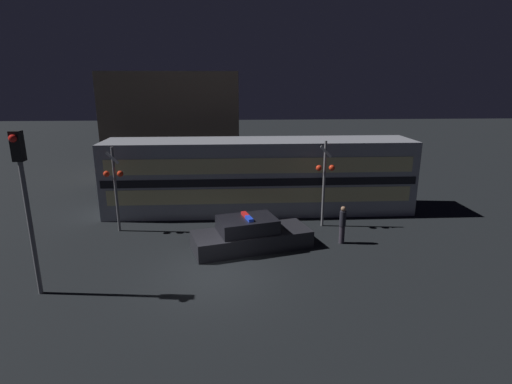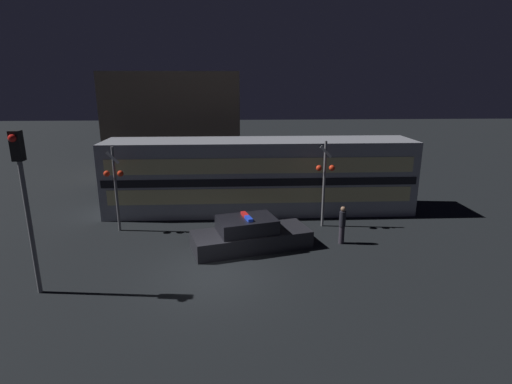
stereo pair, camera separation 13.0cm
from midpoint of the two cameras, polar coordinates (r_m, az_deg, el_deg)
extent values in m
plane|color=black|center=(14.60, -5.88, -11.82)|extent=(120.00, 120.00, 0.00)
cube|color=gray|center=(20.99, 0.71, 2.33)|extent=(15.87, 2.88, 3.79)
cube|color=black|center=(19.58, 0.98, 1.36)|extent=(15.55, 0.03, 0.38)
cube|color=beige|center=(19.76, 0.97, -0.56)|extent=(15.07, 0.02, 0.76)
cube|color=beige|center=(19.40, 0.99, 3.75)|extent=(15.07, 0.02, 0.76)
cube|color=black|center=(16.67, -0.46, -6.76)|extent=(5.14, 3.05, 0.73)
cube|color=black|center=(16.38, -1.11, -4.70)|extent=(2.66, 2.17, 0.59)
cube|color=blue|center=(16.01, -0.82, -3.83)|extent=(0.34, 0.58, 0.12)
cube|color=red|center=(16.51, -1.40, -3.23)|extent=(0.34, 0.58, 0.12)
cylinder|color=#2D2833|center=(17.47, 12.34, -5.97)|extent=(0.24, 0.24, 0.78)
cylinder|color=black|center=(17.23, 12.48, -3.75)|extent=(0.28, 0.28, 0.65)
sphere|color=#8C664C|center=(17.09, 12.56, -2.39)|extent=(0.21, 0.21, 0.21)
cylinder|color=slate|center=(18.87, 9.88, 1.05)|extent=(0.12, 0.12, 4.09)
sphere|color=red|center=(18.48, 9.18, 3.39)|extent=(0.27, 0.27, 0.27)
sphere|color=red|center=(18.62, 10.99, 3.39)|extent=(0.27, 0.27, 0.27)
cube|color=white|center=(18.47, 10.16, 5.67)|extent=(0.58, 0.03, 0.58)
cylinder|color=slate|center=(19.09, -19.17, 0.30)|extent=(0.12, 0.12, 3.91)
sphere|color=red|center=(18.87, -20.37, 2.47)|extent=(0.27, 0.27, 0.27)
sphere|color=red|center=(18.70, -18.62, 2.52)|extent=(0.27, 0.27, 0.27)
cube|color=white|center=(18.70, -19.64, 4.64)|extent=(0.58, 0.03, 0.58)
cylinder|color=slate|center=(14.40, -29.30, -4.70)|extent=(0.15, 0.15, 4.39)
cube|color=black|center=(13.81, -30.74, 5.69)|extent=(0.30, 0.30, 0.90)
sphere|color=red|center=(13.60, -31.26, 6.58)|extent=(0.23, 0.23, 0.23)
cube|color=brown|center=(30.17, -11.14, 9.48)|extent=(9.19, 6.02, 7.33)
camera|label=1|loc=(0.06, -89.80, 0.06)|focal=28.00mm
camera|label=2|loc=(0.06, 90.20, -0.06)|focal=28.00mm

